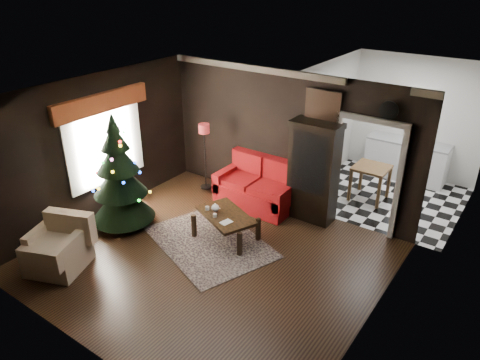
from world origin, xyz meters
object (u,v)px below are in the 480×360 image
Objects in this scene: kitchen_table at (370,183)px; wall_clock at (389,110)px; christmas_tree at (119,175)px; teapot at (215,208)px; coffee_table at (226,226)px; floor_lamp at (205,157)px; curio_cabinet at (313,174)px; armchair at (56,244)px; loveseat at (256,184)px.

wall_clock is at bearing -66.25° from kitchen_table.
teapot is at bearing 22.62° from christmas_tree.
coffee_table is 3.41m from kitchen_table.
christmas_tree is at bearing -148.01° from wall_clock.
curio_cabinet is at bearing 7.49° from floor_lamp.
christmas_tree is 5.16m from kitchen_table.
wall_clock is at bearing 7.83° from floor_lamp.
christmas_tree is at bearing -159.11° from coffee_table.
floor_lamp is 1.32× the size of coffee_table.
curio_cabinet is 1.88m from wall_clock.
teapot is at bearing -120.12° from kitchen_table.
christmas_tree reaches higher than floor_lamp.
teapot is 3.44m from wall_clock.
teapot is at bearing -173.89° from coffee_table.
armchair is 5.74× the size of teapot.
kitchen_table is (1.80, 1.65, -0.12)m from loveseat.
christmas_tree is 2.51× the size of armchair.
kitchen_table is at bearing 29.66° from floor_lamp.
loveseat reaches higher than kitchen_table.
kitchen_table is at bearing 42.51° from loveseat.
loveseat is 1.15× the size of floor_lamp.
wall_clock is at bearing 31.99° from christmas_tree.
curio_cabinet is 1.67m from kitchen_table.
kitchen_table is (3.07, 1.75, -0.45)m from floor_lamp.
loveseat is 1.32m from floor_lamp.
floor_lamp is at bearing -172.51° from curio_cabinet.
teapot is at bearing 34.84° from armchair.
coffee_table is 0.39m from teapot.
loveseat is 10.78× the size of teapot.
armchair is at bearing -111.91° from loveseat.
loveseat is 1.52× the size of coffee_table.
floor_lamp reaches higher than armchair.
coffee_table is at bearing -79.90° from loveseat.
curio_cabinet is (1.15, 0.22, 0.45)m from loveseat.
christmas_tree is 2.19m from coffee_table.
curio_cabinet is 2.44m from floor_lamp.
armchair is at bearing -123.51° from teapot.
floor_lamp is at bearing -150.34° from kitchen_table.
coffee_table is 1.49× the size of kitchen_table.
curio_cabinet is 1.96m from coffee_table.
curio_cabinet reaches higher than coffee_table.
armchair is 6.26m from kitchen_table.
floor_lamp is 3.97m from wall_clock.
curio_cabinet reaches higher than floor_lamp.
curio_cabinet is 1.29× the size of floor_lamp.
curio_cabinet is 0.84× the size of christmas_tree.
floor_lamp reaches higher than teapot.
floor_lamp is at bearing -175.58° from loveseat.
wall_clock is (2.32, 1.80, 1.79)m from teapot.
kitchen_table reaches higher than teapot.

